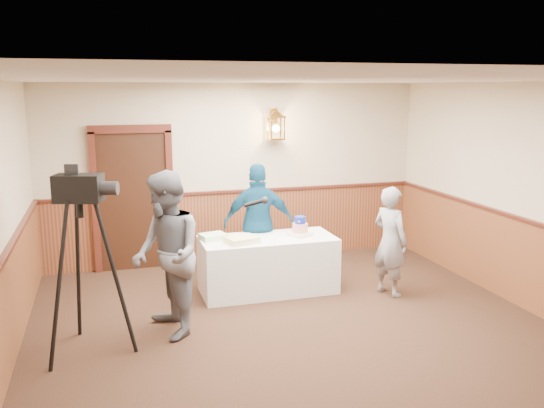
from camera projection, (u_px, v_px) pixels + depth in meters
The scene contains 10 objects.
ground at pixel (312, 351), 6.04m from camera, with size 7.00×7.00×0.00m, color black.
room_shell at pixel (295, 202), 6.15m from camera, with size 6.02×7.02×2.81m.
display_table at pixel (268, 265), 7.77m from camera, with size 1.80×0.80×0.75m, color silver.
tiered_cake at pixel (300, 228), 7.78m from camera, with size 0.34×0.34×0.27m.
sheet_cake_yellow at pixel (242, 240), 7.43m from camera, with size 0.39×0.30×0.08m, color #CCD37E.
sheet_cake_green at pixel (213, 237), 7.60m from camera, with size 0.33×0.26×0.08m, color #ACE9A4.
interviewer at pixel (167, 255), 6.29m from camera, with size 1.59×1.00×1.85m.
baker at pixel (390, 241), 7.59m from camera, with size 0.53×0.35×1.47m, color gray.
assistant_p at pixel (259, 223), 8.09m from camera, with size 0.99×0.41×1.70m, color navy.
tv_camera_rig at pixel (84, 275), 5.87m from camera, with size 0.74×0.69×1.88m.
Camera 1 is at (-2.00, -5.27, 2.72)m, focal length 38.00 mm.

